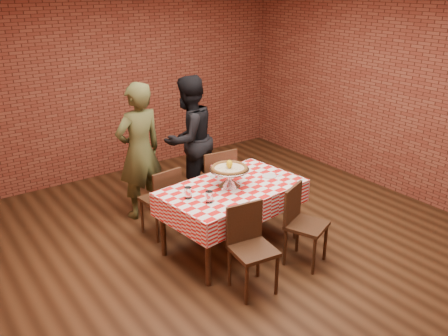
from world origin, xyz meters
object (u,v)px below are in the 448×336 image
at_px(pizza_stand, 229,177).
at_px(diner_black, 189,139).
at_px(pizza, 229,169).
at_px(water_glass_right, 188,193).
at_px(chair_far_right, 213,182).
at_px(chair_far_left, 160,201).
at_px(diner_olive, 139,151).
at_px(water_glass_left, 209,197).
at_px(condiment_caddy, 217,170).
at_px(chair_near_right, 307,227).
at_px(chair_near_left, 253,252).
at_px(table, 232,217).

distance_m(pizza_stand, diner_black, 1.44).
height_order(pizza, diner_black, diner_black).
relative_size(water_glass_right, chair_far_right, 0.13).
bearing_deg(chair_far_left, diner_olive, -100.46).
bearing_deg(pizza_stand, water_glass_left, -152.43).
xyz_separation_m(condiment_caddy, chair_near_right, (0.42, -1.06, -0.40)).
xyz_separation_m(pizza, chair_far_right, (0.30, 0.75, -0.49)).
bearing_deg(diner_olive, water_glass_left, 84.19).
xyz_separation_m(chair_near_left, chair_far_right, (0.61, 1.56, 0.03)).
bearing_deg(water_glass_right, pizza, 0.48).
relative_size(chair_near_left, chair_near_right, 1.01).
relative_size(water_glass_left, condiment_caddy, 0.78).
distance_m(table, chair_near_left, 0.84).
relative_size(table, water_glass_left, 12.58).
bearing_deg(water_glass_right, diner_olive, 85.86).
height_order(pizza_stand, chair_near_right, pizza_stand).
bearing_deg(pizza, table, -63.81).
xyz_separation_m(pizza_stand, condiment_caddy, (0.04, 0.30, -0.02)).
relative_size(chair_near_right, chair_far_right, 0.93).
bearing_deg(condiment_caddy, chair_near_right, -92.64).
relative_size(chair_far_left, chair_far_right, 0.92).
relative_size(condiment_caddy, chair_near_left, 0.18).
distance_m(pizza_stand, diner_olive, 1.37).
relative_size(water_glass_right, chair_near_right, 0.14).
bearing_deg(diner_black, water_glass_left, 49.79).
xyz_separation_m(table, chair_far_left, (-0.51, 0.75, 0.06)).
bearing_deg(table, pizza_stand, 116.19).
xyz_separation_m(pizza, condiment_caddy, (0.04, 0.30, -0.13)).
relative_size(condiment_caddy, chair_near_right, 0.18).
xyz_separation_m(pizza_stand, chair_near_right, (0.46, -0.76, -0.42)).
relative_size(chair_near_left, chair_far_right, 0.94).
xyz_separation_m(water_glass_left, chair_near_left, (0.10, -0.59, -0.38)).
xyz_separation_m(chair_near_left, diner_black, (0.66, 2.21, 0.42)).
bearing_deg(chair_near_right, water_glass_right, 120.68).
distance_m(condiment_caddy, diner_black, 1.15).
bearing_deg(chair_near_right, chair_near_left, 161.61).
bearing_deg(pizza, diner_black, 75.90).
height_order(chair_near_left, chair_near_right, chair_near_left).
bearing_deg(chair_far_right, water_glass_left, 59.67).
distance_m(chair_far_right, diner_olive, 1.00).
height_order(table, chair_far_left, chair_far_left).
bearing_deg(pizza, chair_near_left, -110.99).
relative_size(pizza, chair_near_left, 0.46).
bearing_deg(chair_near_left, chair_near_right, 11.35).
bearing_deg(diner_olive, chair_far_right, 136.71).
bearing_deg(chair_far_right, diner_olive, -30.45).
bearing_deg(chair_near_right, chair_far_left, 100.63).
xyz_separation_m(chair_far_left, diner_olive, (0.05, 0.57, 0.44)).
height_order(condiment_caddy, chair_near_left, condiment_caddy).
bearing_deg(chair_near_left, chair_far_left, 104.40).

